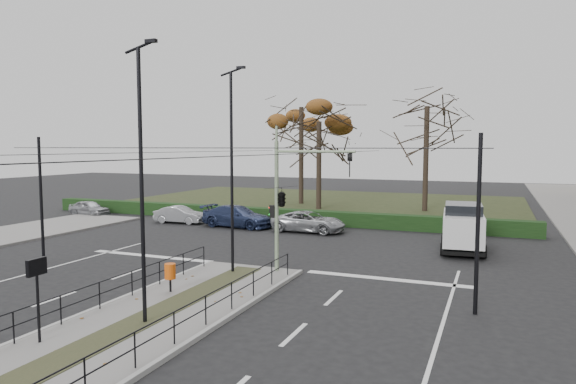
# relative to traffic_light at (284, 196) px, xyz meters

# --- Properties ---
(ground) EXTENTS (140.00, 140.00, 0.00)m
(ground) POSITION_rel_traffic_light_xyz_m (-1.66, -4.50, -3.42)
(ground) COLOR black
(ground) RESTS_ON ground
(median_island) EXTENTS (4.40, 15.00, 0.14)m
(median_island) POSITION_rel_traffic_light_xyz_m (-1.66, -7.00, -3.35)
(median_island) COLOR slate
(median_island) RESTS_ON ground
(park) EXTENTS (38.00, 26.00, 0.10)m
(park) POSITION_rel_traffic_light_xyz_m (-7.66, 27.50, -3.37)
(park) COLOR #242C16
(park) RESTS_ON ground
(hedge) EXTENTS (38.00, 1.00, 1.00)m
(hedge) POSITION_rel_traffic_light_xyz_m (-7.66, 14.10, -2.92)
(hedge) COLOR black
(hedge) RESTS_ON ground
(median_railing) EXTENTS (4.14, 13.24, 0.92)m
(median_railing) POSITION_rel_traffic_light_xyz_m (-1.66, -7.10, -2.45)
(median_railing) COLOR black
(median_railing) RESTS_ON median_island
(catenary) EXTENTS (20.00, 34.00, 6.00)m
(catenary) POSITION_rel_traffic_light_xyz_m (-1.66, -2.88, -0.00)
(catenary) COLOR black
(catenary) RESTS_ON ground
(traffic_light) EXTENTS (3.83, 2.18, 5.64)m
(traffic_light) POSITION_rel_traffic_light_xyz_m (0.00, 0.00, 0.00)
(traffic_light) COLOR gray
(traffic_light) RESTS_ON median_island
(litter_bin) EXTENTS (0.42, 0.42, 1.06)m
(litter_bin) POSITION_rel_traffic_light_xyz_m (-2.71, -4.50, -2.52)
(litter_bin) COLOR black
(litter_bin) RESTS_ON median_island
(info_panel) EXTENTS (0.13, 0.62, 2.36)m
(info_panel) POSITION_rel_traffic_light_xyz_m (-3.17, -10.05, -1.43)
(info_panel) COLOR black
(info_panel) RESTS_ON median_island
(streetlamp_median_near) EXTENTS (0.71, 0.15, 8.53)m
(streetlamp_median_near) POSITION_rel_traffic_light_xyz_m (-1.47, -7.60, 1.06)
(streetlamp_median_near) COLOR black
(streetlamp_median_near) RESTS_ON median_island
(streetlamp_median_far) EXTENTS (0.73, 0.15, 8.74)m
(streetlamp_median_far) POSITION_rel_traffic_light_xyz_m (-2.01, -0.89, 1.16)
(streetlamp_median_far) COLOR black
(streetlamp_median_far) RESTS_ON median_island
(parked_car_first) EXTENTS (3.68, 1.74, 1.22)m
(parked_car_first) POSITION_rel_traffic_light_xyz_m (-21.91, 11.75, -2.81)
(parked_car_first) COLOR #97999E
(parked_car_first) RESTS_ON ground
(parked_car_second) EXTENTS (3.82, 1.58, 1.23)m
(parked_car_second) POSITION_rel_traffic_light_xyz_m (-12.77, 11.01, -2.81)
(parked_car_second) COLOR #97999E
(parked_car_second) RESTS_ON ground
(parked_car_third) EXTENTS (5.26, 2.47, 1.48)m
(parked_car_third) POSITION_rel_traffic_light_xyz_m (-8.05, 10.97, -2.68)
(parked_car_third) COLOR #202A4C
(parked_car_third) RESTS_ON ground
(parked_car_fourth) EXTENTS (4.84, 2.29, 1.34)m
(parked_car_fourth) POSITION_rel_traffic_light_xyz_m (-2.79, 10.92, -2.75)
(parked_car_fourth) COLOR #97999E
(parked_car_fourth) RESTS_ON ground
(white_van) EXTENTS (2.50, 4.97, 2.54)m
(white_van) POSITION_rel_traffic_light_xyz_m (6.90, 8.24, -2.10)
(white_van) COLOR silver
(white_van) RESTS_ON ground
(rust_tree) EXTENTS (9.45, 9.45, 12.05)m
(rust_tree) POSITION_rel_traffic_light_xyz_m (-8.86, 25.63, 5.83)
(rust_tree) COLOR black
(rust_tree) RESTS_ON park
(bare_tree_center) EXTENTS (6.79, 6.79, 11.71)m
(bare_tree_center) POSITION_rel_traffic_light_xyz_m (2.89, 24.28, 4.84)
(bare_tree_center) COLOR black
(bare_tree_center) RESTS_ON park
(bare_tree_near) EXTENTS (7.24, 7.24, 10.12)m
(bare_tree_near) POSITION_rel_traffic_light_xyz_m (-5.93, 22.21, 3.73)
(bare_tree_near) COLOR black
(bare_tree_near) RESTS_ON park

